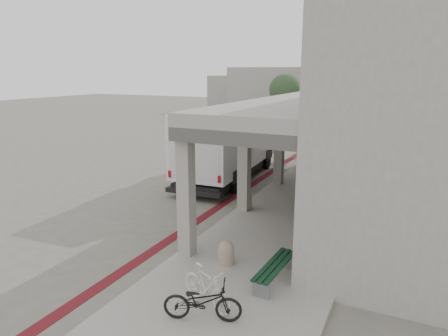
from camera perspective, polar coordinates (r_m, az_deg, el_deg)
The scene contains 14 objects.
ground at distance 15.16m, azimuth -5.28°, elevation -5.76°, with size 120.00×120.00×0.00m, color #625C54.
bike_lane_stripe at distance 16.40m, azimuth 1.33°, elevation -4.18°, with size 0.35×40.00×0.01m, color #5A1218.
sidewalk at distance 13.63m, azimuth 9.45°, elevation -7.89°, with size 4.40×28.00×0.12m, color gray.
transit_building at distance 16.82m, azimuth 23.73°, elevation 6.97°, with size 7.60×17.00×7.00m.
distant_backdrop at distance 49.25m, azimuth 13.86°, elevation 10.54°, with size 28.00×10.00×6.50m.
tree_left at distance 42.14m, azimuth 8.67°, elevation 10.97°, with size 3.20×3.20×4.80m.
tree_mid at distance 42.62m, azimuth 18.66°, elevation 10.45°, with size 3.20×3.20×4.80m.
fedex_truck at distance 18.88m, azimuth 0.64°, elevation 3.80°, with size 2.91×8.03×3.37m.
bench at distance 9.87m, azimuth 7.30°, elevation -14.11°, with size 0.52×1.93×0.45m.
bollard_near at distance 10.61m, azimuth 0.31°, elevation -11.95°, with size 0.42×0.42×0.63m.
bollard_far at distance 14.68m, azimuth 3.12°, elevation -4.47°, with size 0.45×0.45×0.68m.
utility_cabinet at distance 14.00m, azimuth 14.48°, elevation -4.97°, with size 0.48×0.64×1.07m, color slate.
bicycle_black at distance 8.43m, azimuth -3.10°, elevation -18.48°, with size 0.56×1.60×0.84m, color black.
bicycle_cream at distance 8.83m, azimuth -2.50°, elevation -16.61°, with size 0.43×1.51×0.91m, color silver.
Camera 1 is at (7.42, -12.23, 5.01)m, focal length 32.00 mm.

